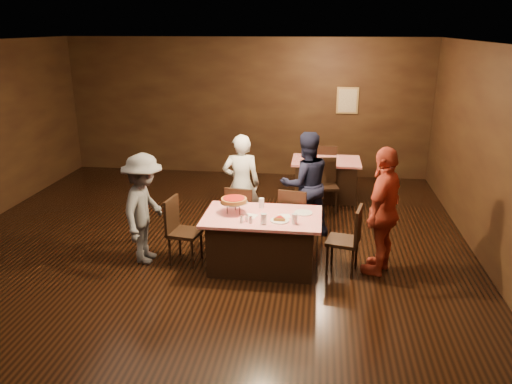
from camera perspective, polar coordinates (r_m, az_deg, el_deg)
room at (r=6.24m, az=-8.07°, el=8.27°), size 10.00×10.04×3.02m
main_table at (r=6.95m, az=0.73°, el=-5.64°), size 1.60×1.00×0.77m
back_table at (r=9.79m, az=7.93°, el=1.47°), size 1.30×0.90×0.77m
chair_far_left at (r=7.65m, az=-1.58°, el=-2.58°), size 0.47×0.47×0.95m
chair_far_right at (r=7.57m, az=4.42°, el=-2.86°), size 0.48×0.48×0.95m
chair_end_left at (r=7.11m, az=-8.13°, el=-4.45°), size 0.48×0.48×0.95m
chair_end_right at (r=6.88m, az=9.91°, el=-5.36°), size 0.50×0.50×0.95m
chair_back_near at (r=9.10m, az=7.96°, el=0.73°), size 0.49×0.49×0.95m
chair_back_far at (r=10.34m, az=7.95°, el=2.91°), size 0.42×0.42×0.95m
diner_white_jacket at (r=7.95m, az=-1.70°, el=0.87°), size 0.65×0.47×1.63m
diner_navy_hoodie at (r=7.91m, az=5.67°, el=0.89°), size 0.99×0.89×1.69m
diner_grey_knit at (r=7.15m, az=-12.64°, el=-1.89°), size 0.62×1.04×1.58m
diner_red_shirt at (r=6.85m, az=14.36°, el=-2.13°), size 0.83×1.12×1.76m
pizza_stand at (r=6.83m, az=-2.53°, el=-0.95°), size 0.38×0.38×0.22m
plate_with_slice at (r=6.60m, az=2.72°, el=-3.14°), size 0.25×0.25×0.06m
plate_empty at (r=6.90m, az=5.44°, el=-2.38°), size 0.25×0.25×0.01m
glass_front_left at (r=6.49m, az=0.88°, el=-3.08°), size 0.08×0.08×0.14m
glass_front_right at (r=6.50m, az=4.43°, el=-3.08°), size 0.08×0.08×0.14m
glass_back at (r=7.06m, az=0.63°, el=-1.26°), size 0.08×0.08×0.14m
condiments at (r=6.54m, az=-1.11°, el=-3.10°), size 0.17×0.10×0.09m
napkin_center at (r=6.77m, az=3.27°, el=-2.77°), size 0.19×0.19×0.01m
napkin_left at (r=6.77m, az=-0.57°, el=-2.75°), size 0.21×0.21×0.01m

